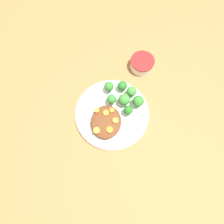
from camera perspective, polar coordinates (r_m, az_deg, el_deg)
ground_plane at (r=0.87m, az=0.00°, el=-0.69°), size 4.00×4.00×0.00m
plate at (r=0.86m, az=0.00°, el=-0.45°), size 0.29×0.29×0.02m
dip_bowl at (r=0.95m, az=7.85°, el=12.50°), size 0.10×0.10×0.05m
stew_mound at (r=0.82m, az=-1.57°, el=-2.61°), size 0.14×0.12×0.03m
broccoli_floret_0 at (r=0.84m, az=3.22°, el=3.21°), size 0.04×0.04×0.06m
broccoli_floret_1 at (r=0.86m, az=-0.80°, el=6.68°), size 0.04×0.04×0.05m
broccoli_floret_2 at (r=0.86m, az=5.13°, el=5.37°), size 0.04×0.04×0.05m
broccoli_floret_3 at (r=0.84m, az=6.87°, el=2.84°), size 0.04×0.04×0.06m
broccoli_floret_4 at (r=0.86m, az=2.71°, el=6.80°), size 0.04×0.04×0.05m
broccoli_floret_5 at (r=0.82m, az=4.29°, el=0.47°), size 0.04×0.04×0.05m
broccoli_floret_6 at (r=0.84m, az=-0.12°, el=3.32°), size 0.04×0.04×0.05m
carrot_slice_0 at (r=0.80m, az=-4.05°, el=-4.81°), size 0.02×0.02×0.01m
carrot_slice_1 at (r=0.80m, az=0.90°, el=-2.23°), size 0.02×0.02×0.01m
carrot_slice_2 at (r=0.80m, az=-0.30°, el=-4.67°), size 0.02×0.02×0.01m
carrot_slice_3 at (r=0.81m, az=-1.58°, el=-0.20°), size 0.02×0.02×0.01m
carrot_slice_4 at (r=0.82m, az=-3.92°, el=0.43°), size 0.02×0.02×0.00m
carrot_slice_5 at (r=0.82m, az=0.29°, el=0.32°), size 0.02×0.02×0.01m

